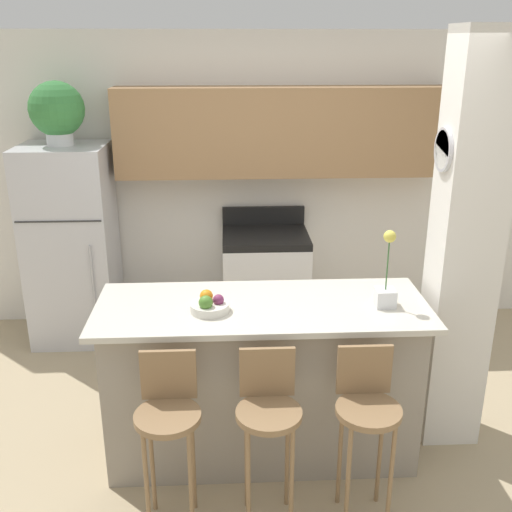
{
  "coord_description": "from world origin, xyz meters",
  "views": [
    {
      "loc": [
        -0.2,
        -3.18,
        2.47
      ],
      "look_at": [
        0.0,
        0.7,
        1.06
      ],
      "focal_mm": 42.0,
      "sensor_mm": 36.0,
      "label": 1
    }
  ],
  "objects_px": {
    "refrigerator": "(72,245)",
    "bar_stool_right": "(367,412)",
    "orchid_vase": "(386,285)",
    "fruit_bowl": "(209,305)",
    "bar_stool_mid": "(268,414)",
    "bar_stool_left": "(168,417)",
    "stove_range": "(265,282)",
    "potted_plant_on_fridge": "(57,111)",
    "trash_bin": "(142,324)"
  },
  "relations": [
    {
      "from": "bar_stool_mid",
      "to": "trash_bin",
      "type": "xyz_separation_m",
      "value": [
        -0.94,
        2.01,
        -0.46
      ]
    },
    {
      "from": "bar_stool_right",
      "to": "stove_range",
      "type": "bearing_deg",
      "value": 99.74
    },
    {
      "from": "orchid_vase",
      "to": "fruit_bowl",
      "type": "xyz_separation_m",
      "value": [
        -1.01,
        -0.03,
        -0.09
      ]
    },
    {
      "from": "bar_stool_mid",
      "to": "orchid_vase",
      "type": "xyz_separation_m",
      "value": [
        0.71,
        0.52,
        0.49
      ]
    },
    {
      "from": "bar_stool_mid",
      "to": "trash_bin",
      "type": "distance_m",
      "value": 2.26
    },
    {
      "from": "orchid_vase",
      "to": "fruit_bowl",
      "type": "bearing_deg",
      "value": -178.49
    },
    {
      "from": "bar_stool_left",
      "to": "orchid_vase",
      "type": "relative_size",
      "value": 2.12
    },
    {
      "from": "bar_stool_mid",
      "to": "bar_stool_left",
      "type": "bearing_deg",
      "value": 180.0
    },
    {
      "from": "potted_plant_on_fridge",
      "to": "trash_bin",
      "type": "height_order",
      "value": "potted_plant_on_fridge"
    },
    {
      "from": "stove_range",
      "to": "bar_stool_right",
      "type": "xyz_separation_m",
      "value": [
        0.38,
        -2.23,
        0.19
      ]
    },
    {
      "from": "bar_stool_mid",
      "to": "potted_plant_on_fridge",
      "type": "height_order",
      "value": "potted_plant_on_fridge"
    },
    {
      "from": "bar_stool_left",
      "to": "trash_bin",
      "type": "bearing_deg",
      "value": 101.91
    },
    {
      "from": "potted_plant_on_fridge",
      "to": "orchid_vase",
      "type": "xyz_separation_m",
      "value": [
        2.22,
        -1.7,
        -0.81
      ]
    },
    {
      "from": "stove_range",
      "to": "potted_plant_on_fridge",
      "type": "distance_m",
      "value": 2.21
    },
    {
      "from": "refrigerator",
      "to": "orchid_vase",
      "type": "height_order",
      "value": "refrigerator"
    },
    {
      "from": "refrigerator",
      "to": "bar_stool_right",
      "type": "distance_m",
      "value": 3.01
    },
    {
      "from": "stove_range",
      "to": "bar_stool_right",
      "type": "bearing_deg",
      "value": -80.26
    },
    {
      "from": "bar_stool_left",
      "to": "orchid_vase",
      "type": "height_order",
      "value": "orchid_vase"
    },
    {
      "from": "refrigerator",
      "to": "orchid_vase",
      "type": "xyz_separation_m",
      "value": [
        2.22,
        -1.7,
        0.3
      ]
    },
    {
      "from": "stove_range",
      "to": "fruit_bowl",
      "type": "distance_m",
      "value": 1.89
    },
    {
      "from": "bar_stool_mid",
      "to": "potted_plant_on_fridge",
      "type": "xyz_separation_m",
      "value": [
        -1.51,
        2.22,
        1.3
      ]
    },
    {
      "from": "potted_plant_on_fridge",
      "to": "orchid_vase",
      "type": "bearing_deg",
      "value": -37.55
    },
    {
      "from": "fruit_bowl",
      "to": "bar_stool_mid",
      "type": "bearing_deg",
      "value": -58.16
    },
    {
      "from": "bar_stool_left",
      "to": "bar_stool_mid",
      "type": "distance_m",
      "value": 0.51
    },
    {
      "from": "bar_stool_left",
      "to": "potted_plant_on_fridge",
      "type": "distance_m",
      "value": 2.76
    },
    {
      "from": "stove_range",
      "to": "trash_bin",
      "type": "bearing_deg",
      "value": -168.13
    },
    {
      "from": "bar_stool_right",
      "to": "bar_stool_left",
      "type": "bearing_deg",
      "value": 180.0
    },
    {
      "from": "fruit_bowl",
      "to": "trash_bin",
      "type": "distance_m",
      "value": 1.86
    },
    {
      "from": "orchid_vase",
      "to": "fruit_bowl",
      "type": "height_order",
      "value": "orchid_vase"
    },
    {
      "from": "fruit_bowl",
      "to": "stove_range",
      "type": "bearing_deg",
      "value": 76.03
    },
    {
      "from": "potted_plant_on_fridge",
      "to": "orchid_vase",
      "type": "relative_size",
      "value": 1.08
    },
    {
      "from": "refrigerator",
      "to": "bar_stool_right",
      "type": "xyz_separation_m",
      "value": [
        2.02,
        -2.22,
        -0.19
      ]
    },
    {
      "from": "bar_stool_mid",
      "to": "orchid_vase",
      "type": "distance_m",
      "value": 1.01
    },
    {
      "from": "bar_stool_left",
      "to": "bar_stool_right",
      "type": "distance_m",
      "value": 1.02
    },
    {
      "from": "potted_plant_on_fridge",
      "to": "trash_bin",
      "type": "distance_m",
      "value": 1.86
    },
    {
      "from": "bar_stool_left",
      "to": "orchid_vase",
      "type": "bearing_deg",
      "value": 22.9
    },
    {
      "from": "bar_stool_mid",
      "to": "trash_bin",
      "type": "bearing_deg",
      "value": 114.99
    },
    {
      "from": "bar_stool_mid",
      "to": "refrigerator",
      "type": "bearing_deg",
      "value": 124.15
    },
    {
      "from": "fruit_bowl",
      "to": "bar_stool_left",
      "type": "bearing_deg",
      "value": -113.06
    },
    {
      "from": "bar_stool_mid",
      "to": "fruit_bowl",
      "type": "distance_m",
      "value": 0.7
    },
    {
      "from": "bar_stool_left",
      "to": "bar_stool_right",
      "type": "height_order",
      "value": "same"
    },
    {
      "from": "bar_stool_mid",
      "to": "bar_stool_right",
      "type": "xyz_separation_m",
      "value": [
        0.51,
        0.0,
        0.0
      ]
    },
    {
      "from": "bar_stool_mid",
      "to": "orchid_vase",
      "type": "height_order",
      "value": "orchid_vase"
    },
    {
      "from": "bar_stool_left",
      "to": "trash_bin",
      "type": "relative_size",
      "value": 2.56
    },
    {
      "from": "potted_plant_on_fridge",
      "to": "stove_range",
      "type": "bearing_deg",
      "value": 0.45
    },
    {
      "from": "stove_range",
      "to": "bar_stool_right",
      "type": "height_order",
      "value": "stove_range"
    },
    {
      "from": "bar_stool_left",
      "to": "potted_plant_on_fridge",
      "type": "bearing_deg",
      "value": 114.1
    },
    {
      "from": "stove_range",
      "to": "trash_bin",
      "type": "relative_size",
      "value": 2.82
    },
    {
      "from": "bar_stool_left",
      "to": "fruit_bowl",
      "type": "height_order",
      "value": "fruit_bowl"
    },
    {
      "from": "fruit_bowl",
      "to": "trash_bin",
      "type": "xyz_separation_m",
      "value": [
        -0.63,
        1.52,
        -0.86
      ]
    }
  ]
}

